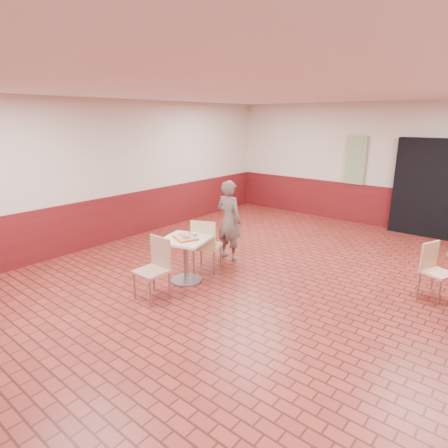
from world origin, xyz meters
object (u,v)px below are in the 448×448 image
Objects in this scene: serving_tray at (185,238)px; long_john_donut at (186,237)px; chair_main_front at (155,265)px; main_table at (186,253)px; paper_cup at (195,235)px; chair_second_left at (434,267)px; customer at (229,220)px; ring_donut at (181,234)px; chair_main_back at (206,243)px.

serving_tray is 0.07m from long_john_donut.
main_table is at bearing 95.35° from chair_main_front.
paper_cup is 3.67m from chair_second_left.
main_table is 1.30m from customer.
ring_donut is (-0.14, 0.05, 0.03)m from serving_tray.
serving_tray is 2.69× the size of long_john_donut.
chair_main_front is 0.71m from long_john_donut.
paper_cup is at bearing 88.43° from chair_main_back.
serving_tray is at bearing -155.80° from paper_cup.
ring_donut is 3.93m from chair_second_left.
chair_second_left is at bearing 32.82° from long_john_donut.
customer is at bearing 95.10° from serving_tray.
chair_main_front is 10.38× the size of paper_cup.
chair_main_front is (0.06, -0.69, 0.01)m from main_table.
serving_tray is at bearing 144.61° from chair_second_left.
paper_cup is (0.15, 0.07, 0.31)m from main_table.
customer is at bearing 97.06° from long_john_donut.
ring_donut is (-0.12, -0.46, 0.26)m from chair_main_back.
chair_second_left is at bearing 31.95° from serving_tray.
paper_cup reaches higher than main_table.
customer is at bearing 125.31° from chair_second_left.
paper_cup is (0.10, 0.11, 0.02)m from long_john_donut.
ring_donut is 0.62× the size of long_john_donut.
long_john_donut is at bearing 73.95° from chair_main_back.
long_john_donut is 0.15m from paper_cup.
main_table is 0.36m from paper_cup.
long_john_donut reaches higher than serving_tray.
chair_main_front is at bearing -85.01° from serving_tray.
chair_main_front reaches higher than ring_donut.
paper_cup reaches higher than chair_second_left.
main_table is 0.81× the size of chair_main_front.
chair_main_back is 10.66× the size of paper_cup.
chair_main_back is at bearing 96.98° from long_john_donut.
paper_cup is (0.29, 0.02, 0.03)m from ring_donut.
paper_cup is (0.15, 0.07, 0.06)m from serving_tray.
serving_tray is 3.83m from chair_second_left.
chair_main_front reaches higher than long_john_donut.
chair_main_front is 1.12× the size of chair_second_left.
chair_main_front is at bearing -75.06° from ring_donut.
long_john_donut is (0.05, -0.04, 0.29)m from main_table.
chair_second_left is at bearing 31.95° from main_table.
main_table is 0.51m from chair_main_back.
long_john_donut is (-0.01, 0.65, 0.28)m from chair_main_front.
chair_main_back is at bearing 75.39° from ring_donut.
customer reaches higher than long_john_donut.
long_john_donut is (0.16, -1.31, 0.03)m from customer.
chair_main_front is 0.61× the size of customer.
serving_tray is 0.18m from paper_cup.
serving_tray is 0.15m from ring_donut.
long_john_donut is at bearing -37.81° from main_table.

